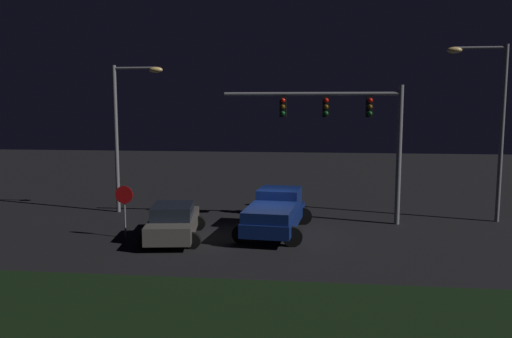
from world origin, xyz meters
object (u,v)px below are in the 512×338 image
Objects in this scene: pickup_truck at (276,210)px; street_lamp_right at (491,112)px; stop_sign at (124,201)px; street_lamp_left at (126,120)px; car_sedan at (173,222)px; traffic_signal_gantry at (346,120)px.

pickup_truck is 0.66× the size of street_lamp_right.
stop_sign is at bearing 110.12° from pickup_truck.
pickup_truck is at bearing -23.47° from street_lamp_left.
traffic_signal_gantry reaches higher than car_sedan.
street_lamp_right is at bearing -66.07° from pickup_truck.
traffic_signal_gantry is 11.20m from street_lamp_left.
street_lamp_right reaches higher than stop_sign.
stop_sign is at bearing -162.87° from street_lamp_right.
traffic_signal_gantry is at bearing 22.45° from stop_sign.
stop_sign is at bearing -157.55° from traffic_signal_gantry.
car_sedan is 2.25m from stop_sign.
pickup_truck is 9.54m from street_lamp_left.
stop_sign is (-16.16, -4.98, -3.72)m from street_lamp_right.
street_lamp_left is 6.33m from stop_sign.
pickup_truck is 11.30m from street_lamp_right.
traffic_signal_gantry is at bearing -170.71° from street_lamp_right.
traffic_signal_gantry is 1.09× the size of street_lamp_left.
car_sedan is at bearing -53.02° from street_lamp_left.
street_lamp_right is 17.31m from stop_sign.
traffic_signal_gantry is 3.73× the size of stop_sign.
car_sedan is at bearing 0.15° from stop_sign.
pickup_truck is at bearing -161.41° from street_lamp_right.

